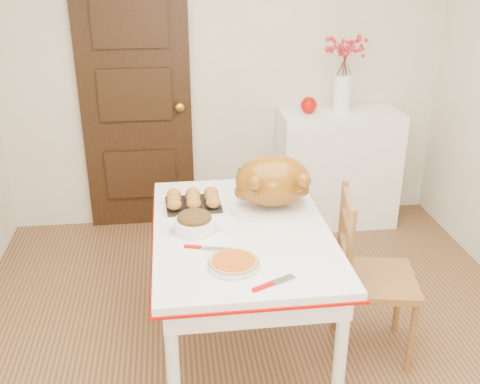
{
  "coord_description": "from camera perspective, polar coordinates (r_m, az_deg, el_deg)",
  "views": [
    {
      "loc": [
        -0.44,
        -2.35,
        2.13
      ],
      "look_at": [
        -0.11,
        0.26,
        0.98
      ],
      "focal_mm": 41.93,
      "sensor_mm": 36.0,
      "label": 1
    }
  ],
  "objects": [
    {
      "name": "floor",
      "position": [
        3.2,
        2.62,
        -18.14
      ],
      "size": [
        3.5,
        4.0,
        0.0
      ],
      "primitive_type": "cube",
      "color": "#4E311C",
      "rests_on": "ground"
    },
    {
      "name": "wall_back",
      "position": [
        4.46,
        -1.52,
        12.22
      ],
      "size": [
        3.5,
        0.0,
        2.5
      ],
      "primitive_type": "cube",
      "color": "silver",
      "rests_on": "ground"
    },
    {
      "name": "door_back",
      "position": [
        4.46,
        -10.53,
        8.95
      ],
      "size": [
        0.85,
        0.06,
        2.06
      ],
      "primitive_type": "cube",
      "color": "black",
      "rests_on": "ground"
    },
    {
      "name": "sideboard",
      "position": [
        4.64,
        9.88,
        2.37
      ],
      "size": [
        0.95,
        0.42,
        0.95
      ],
      "primitive_type": "cube",
      "color": "white",
      "rests_on": "floor"
    },
    {
      "name": "kitchen_table",
      "position": [
        3.1,
        0.12,
        -10.26
      ],
      "size": [
        0.92,
        1.34,
        0.8
      ],
      "primitive_type": null,
      "color": "white",
      "rests_on": "floor"
    },
    {
      "name": "chair_oak",
      "position": [
        3.18,
        13.7,
        -8.33
      ],
      "size": [
        0.5,
        0.5,
        0.97
      ],
      "primitive_type": null,
      "rotation": [
        0.0,
        0.0,
        1.38
      ],
      "color": "olive",
      "rests_on": "floor"
    },
    {
      "name": "berry_vase",
      "position": [
        4.42,
        10.5,
        11.76
      ],
      "size": [
        0.31,
        0.31,
        0.6
      ],
      "primitive_type": null,
      "color": "white",
      "rests_on": "sideboard"
    },
    {
      "name": "apple",
      "position": [
        4.41,
        7.01,
        8.76
      ],
      "size": [
        0.13,
        0.13,
        0.13
      ],
      "primitive_type": "sphere",
      "color": "#B10801",
      "rests_on": "sideboard"
    },
    {
      "name": "turkey_platter",
      "position": [
        3.05,
        3.36,
        0.84
      ],
      "size": [
        0.56,
        0.5,
        0.3
      ],
      "primitive_type": null,
      "rotation": [
        0.0,
        0.0,
        -0.27
      ],
      "color": "brown",
      "rests_on": "kitchen_table"
    },
    {
      "name": "pumpkin_pie",
      "position": [
        2.55,
        -0.66,
        -7.18
      ],
      "size": [
        0.29,
        0.29,
        0.05
      ],
      "primitive_type": "cylinder",
      "rotation": [
        0.0,
        0.0,
        0.29
      ],
      "color": "#B55011",
      "rests_on": "kitchen_table"
    },
    {
      "name": "stuffing_dish",
      "position": [
        2.85,
        -4.65,
        -3.06
      ],
      "size": [
        0.29,
        0.24,
        0.1
      ],
      "primitive_type": null,
      "rotation": [
        0.0,
        0.0,
        0.12
      ],
      "color": "brown",
      "rests_on": "kitchen_table"
    },
    {
      "name": "rolls_tray",
      "position": [
        3.13,
        -4.79,
        -0.78
      ],
      "size": [
        0.31,
        0.25,
        0.08
      ],
      "primitive_type": null,
      "rotation": [
        0.0,
        0.0,
        0.05
      ],
      "color": "#A1541C",
      "rests_on": "kitchen_table"
    },
    {
      "name": "pie_server",
      "position": [
        2.44,
        3.45,
        -9.21
      ],
      "size": [
        0.22,
        0.15,
        0.01
      ],
      "primitive_type": null,
      "rotation": [
        0.0,
        0.0,
        0.46
      ],
      "color": "silver",
      "rests_on": "kitchen_table"
    },
    {
      "name": "carving_knife",
      "position": [
        2.7,
        -3.28,
        -5.7
      ],
      "size": [
        0.24,
        0.12,
        0.01
      ],
      "primitive_type": null,
      "rotation": [
        0.0,
        0.0,
        -0.28
      ],
      "color": "silver",
      "rests_on": "kitchen_table"
    },
    {
      "name": "drinking_glass",
      "position": [
        3.35,
        0.35,
        1.34
      ],
      "size": [
        0.07,
        0.07,
        0.12
      ],
      "primitive_type": "cylinder",
      "rotation": [
        0.0,
        0.0,
        0.09
      ],
      "color": "white",
      "rests_on": "kitchen_table"
    },
    {
      "name": "shaker_pair",
      "position": [
        3.35,
        5.17,
        1.09
      ],
      "size": [
        0.1,
        0.06,
        0.1
      ],
      "primitive_type": null,
      "rotation": [
        0.0,
        0.0,
        0.29
      ],
      "color": "white",
      "rests_on": "kitchen_table"
    }
  ]
}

